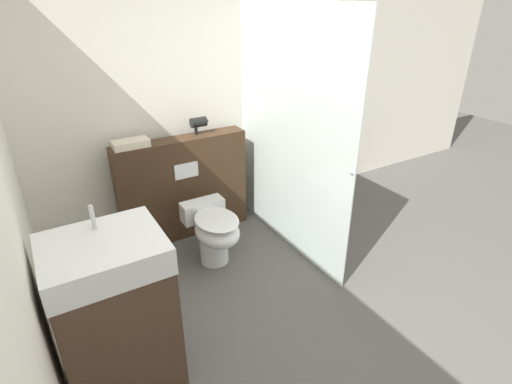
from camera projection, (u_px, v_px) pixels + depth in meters
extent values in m
plane|color=#565451|center=(351.00, 357.00, 2.57)|extent=(12.00, 12.00, 0.00)
cube|color=silver|center=(202.00, 96.00, 3.69)|extent=(8.00, 0.06, 2.50)
cube|color=silver|center=(5.00, 293.00, 1.26)|extent=(0.06, 8.00, 2.50)
cube|color=#3D2819|center=(184.00, 188.00, 3.71)|extent=(1.21, 0.20, 0.96)
cube|color=white|center=(186.00, 171.00, 3.54)|extent=(0.22, 0.01, 0.14)
cube|color=silver|center=(289.00, 136.00, 3.34)|extent=(0.01, 1.60, 2.06)
sphere|color=#B2B2B7|center=(353.00, 173.00, 2.76)|extent=(0.04, 0.04, 0.04)
cylinder|color=white|center=(214.00, 245.00, 3.44)|extent=(0.24, 0.24, 0.32)
ellipsoid|color=white|center=(217.00, 231.00, 3.29)|extent=(0.35, 0.46, 0.21)
ellipsoid|color=white|center=(216.00, 219.00, 3.24)|extent=(0.34, 0.45, 0.02)
cube|color=white|center=(203.00, 210.00, 3.48)|extent=(0.37, 0.15, 0.17)
cube|color=#473323|center=(118.00, 326.00, 2.26)|extent=(0.59, 0.50, 0.83)
cube|color=white|center=(103.00, 254.00, 2.04)|extent=(0.61, 0.51, 0.15)
cylinder|color=silver|center=(93.00, 217.00, 2.08)|extent=(0.02, 0.02, 0.14)
cylinder|color=black|center=(198.00, 122.00, 3.56)|extent=(0.14, 0.09, 0.09)
cone|color=black|center=(207.00, 121.00, 3.60)|extent=(0.03, 0.08, 0.08)
cylinder|color=black|center=(196.00, 129.00, 3.57)|extent=(0.03, 0.03, 0.10)
cube|color=beige|center=(131.00, 144.00, 3.29)|extent=(0.29, 0.16, 0.06)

